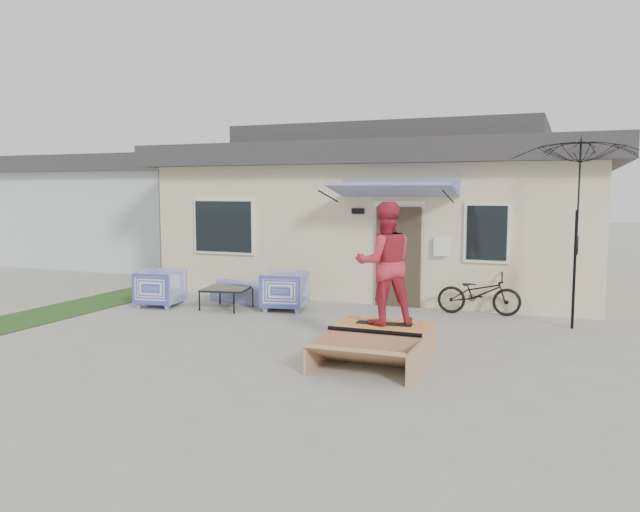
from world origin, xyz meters
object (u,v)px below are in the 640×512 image
at_px(skate_ramp, 383,340).
at_px(loveseat, 248,287).
at_px(skateboard, 384,323).
at_px(patio_umbrella, 576,230).
at_px(armchair_left, 161,286).
at_px(bicycle, 479,289).
at_px(skater, 385,261).
at_px(armchair_right, 284,289).
at_px(coffee_table, 227,298).

bearing_deg(skate_ramp, loveseat, 140.77).
bearing_deg(skateboard, skate_ramp, -93.45).
height_order(patio_umbrella, skate_ramp, patio_umbrella).
distance_m(armchair_left, skate_ramp, 5.85).
distance_m(bicycle, skate_ramp, 3.80).
bearing_deg(loveseat, skateboard, 155.48).
xyz_separation_m(bicycle, skater, (-0.88, -3.64, 0.89)).
relative_size(armchair_left, skater, 0.48).
distance_m(patio_umbrella, skater, 3.96).
bearing_deg(armchair_left, loveseat, -62.16).
relative_size(armchair_right, bicycle, 0.55).
height_order(loveseat, coffee_table, loveseat).
xyz_separation_m(armchair_left, bicycle, (6.34, 1.61, 0.08)).
relative_size(loveseat, coffee_table, 1.90).
distance_m(loveseat, bicycle, 4.89).
bearing_deg(coffee_table, skater, -29.77).
bearing_deg(armchair_left, bicycle, -84.33).
relative_size(armchair_right, skateboard, 1.06).
relative_size(loveseat, skateboard, 2.05).
bearing_deg(skateboard, loveseat, 137.73).
height_order(armchair_right, coffee_table, armchair_right).
bearing_deg(armchair_right, patio_umbrella, 82.68).
distance_m(armchair_right, skateboard, 3.91).
bearing_deg(skate_ramp, armchair_right, 136.30).
relative_size(armchair_left, patio_umbrella, 0.30).
height_order(bicycle, skater, skater).
height_order(armchair_left, skateboard, armchair_left).
relative_size(coffee_table, bicycle, 0.56).
bearing_deg(armchair_left, patio_umbrella, -91.94).
bearing_deg(patio_umbrella, skater, -131.20).
bearing_deg(coffee_table, loveseat, 85.64).
distance_m(armchair_right, coffee_table, 1.23).
relative_size(loveseat, bicycle, 1.06).
distance_m(loveseat, skate_ramp, 5.09).
relative_size(skate_ramp, skateboard, 2.21).
xyz_separation_m(armchair_right, patio_umbrella, (5.48, 0.33, 1.31)).
bearing_deg(armchair_right, skater, 36.66).
height_order(loveseat, armchair_left, armchair_left).
xyz_separation_m(patio_umbrella, skate_ramp, (-2.60, -3.02, -1.52)).
relative_size(loveseat, skater, 0.95).
bearing_deg(skate_ramp, patio_umbrella, 48.63).
bearing_deg(armchair_left, armchair_right, -85.25).
xyz_separation_m(loveseat, armchair_right, (1.10, -0.48, 0.11)).
xyz_separation_m(armchair_right, skate_ramp, (2.88, -2.69, -0.21)).
relative_size(patio_umbrella, skateboard, 3.43).
height_order(armchair_right, patio_umbrella, patio_umbrella).
bearing_deg(bicycle, coffee_table, 99.12).
height_order(armchair_left, bicycle, bicycle).
distance_m(armchair_left, skateboard, 5.83).
bearing_deg(skater, patio_umbrella, -160.50).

